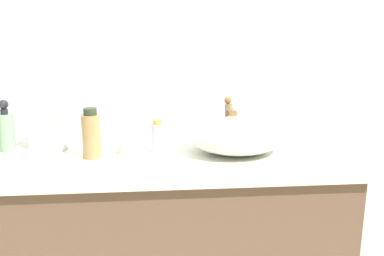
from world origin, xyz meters
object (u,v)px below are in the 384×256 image
at_px(soap_dispenser, 6,130).
at_px(tissue_box, 53,125).
at_px(candle_jar, 125,148).
at_px(perfume_bottle, 158,137).
at_px(sink_basin, 237,135).
at_px(lotion_bottle, 91,135).

bearing_deg(soap_dispenser, tissue_box, 18.84).
bearing_deg(tissue_box, candle_jar, -24.00).
bearing_deg(perfume_bottle, sink_basin, -7.04).
xyz_separation_m(sink_basin, lotion_bottle, (-0.48, -0.01, 0.02)).
bearing_deg(sink_basin, lotion_bottle, -178.30).
distance_m(soap_dispenser, perfume_bottle, 0.51).
height_order(sink_basin, lotion_bottle, lotion_bottle).
height_order(soap_dispenser, perfume_bottle, soap_dispenser).
distance_m(perfume_bottle, candle_jar, 0.11).
bearing_deg(lotion_bottle, tissue_box, 135.35).
bearing_deg(sink_basin, soap_dispenser, 173.54).
bearing_deg(candle_jar, tissue_box, 156.00).
xyz_separation_m(sink_basin, soap_dispenser, (-0.77, 0.09, 0.02)).
xyz_separation_m(soap_dispenser, tissue_box, (0.15, 0.05, 0.00)).
relative_size(sink_basin, tissue_box, 1.82).
xyz_separation_m(perfume_bottle, tissue_box, (-0.37, 0.10, 0.03)).
xyz_separation_m(tissue_box, candle_jar, (0.26, -0.11, -0.06)).
height_order(lotion_bottle, perfume_bottle, lotion_bottle).
distance_m(lotion_bottle, tissue_box, 0.22).
bearing_deg(lotion_bottle, soap_dispenser, 161.17).
relative_size(lotion_bottle, perfume_bottle, 1.48).
bearing_deg(lotion_bottle, candle_jar, 19.73).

